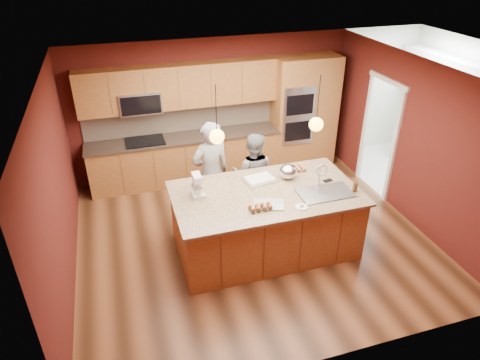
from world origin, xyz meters
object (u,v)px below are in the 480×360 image
object	(u,v)px
stand_mixer	(197,187)
mixing_bowl	(288,172)
island	(266,220)
person_left	(211,173)
person_right	(253,174)

from	to	relation	value
stand_mixer	mixing_bowl	world-z (taller)	stand_mixer
mixing_bowl	island	bearing A→B (deg)	-145.84
person_left	mixing_bowl	distance (m)	1.30
person_left	mixing_bowl	xyz separation A→B (m)	(1.07, -0.71, 0.22)
person_right	mixing_bowl	world-z (taller)	person_right
stand_mixer	mixing_bowl	xyz separation A→B (m)	(1.45, 0.10, -0.04)
person_left	stand_mixer	size ratio (longest dim) A/B	5.28
person_left	person_right	bearing A→B (deg)	169.47
person_left	island	bearing A→B (deg)	110.13
person_left	mixing_bowl	size ratio (longest dim) A/B	6.45
person_right	stand_mixer	xyz separation A→B (m)	(-1.12, -0.81, 0.41)
island	mixing_bowl	bearing A→B (deg)	34.16
person_right	mixing_bowl	xyz separation A→B (m)	(0.33, -0.71, 0.37)
island	mixing_bowl	world-z (taller)	island
person_right	stand_mixer	distance (m)	1.44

